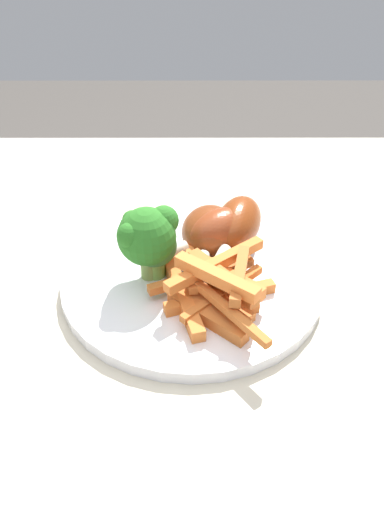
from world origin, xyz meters
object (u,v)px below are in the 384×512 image
object	(u,v)px
chicken_drumstick_near	(237,226)
carrot_fries_pile	(213,289)
broccoli_floret_front	(149,234)
chicken_drumstick_far	(209,233)
dinner_plate	(192,277)
broccoli_floret_middle	(155,246)
chicken_drumstick_extra	(216,233)
dining_table	(152,390)

from	to	relation	value
chicken_drumstick_near	carrot_fries_pile	bearing A→B (deg)	73.50
broccoli_floret_front	chicken_drumstick_far	xyz separation A→B (m)	(-0.06, -0.04, -0.03)
dinner_plate	chicken_drumstick_near	bearing A→B (deg)	-134.23
dinner_plate	broccoli_floret_middle	size ratio (longest dim) A/B	4.50
carrot_fries_pile	chicken_drumstick_extra	size ratio (longest dim) A/B	1.26
dinner_plate	broccoli_floret_front	bearing A→B (deg)	4.03
broccoli_floret_front	chicken_drumstick_near	size ratio (longest dim) A/B	0.59
dining_table	dinner_plate	size ratio (longest dim) A/B	5.00
chicken_drumstick_near	broccoli_floret_middle	bearing A→B (deg)	31.55
broccoli_floret_front	chicken_drumstick_far	world-z (taller)	broccoli_floret_front
broccoli_floret_front	broccoli_floret_middle	world-z (taller)	broccoli_floret_front
broccoli_floret_front	broccoli_floret_middle	xyz separation A→B (m)	(-0.00, -0.00, -0.01)
broccoli_floret_front	chicken_drumstick_extra	world-z (taller)	broccoli_floret_front
dining_table	broccoli_floret_middle	xyz separation A→B (m)	(-0.01, -0.05, 0.14)
dining_table	carrot_fries_pile	xyz separation A→B (m)	(-0.06, -0.01, 0.12)
dinner_plate	chicken_drumstick_far	bearing A→B (deg)	-114.60
carrot_fries_pile	chicken_drumstick_far	world-z (taller)	same
broccoli_floret_middle	chicken_drumstick_far	size ratio (longest dim) A/B	0.45
broccoli_floret_front	chicken_drumstick_far	distance (m)	0.07
dining_table	chicken_drumstick_near	bearing A→B (deg)	-130.78
broccoli_floret_middle	chicken_drumstick_far	world-z (taller)	broccoli_floret_middle
dinner_plate	chicken_drumstick_far	xyz separation A→B (m)	(-0.02, -0.04, 0.03)
carrot_fries_pile	chicken_drumstick_extra	distance (m)	0.08
dining_table	chicken_drumstick_near	xyz separation A→B (m)	(-0.09, -0.10, 0.13)
chicken_drumstick_far	dinner_plate	bearing A→B (deg)	65.40
dinner_plate	chicken_drumstick_far	size ratio (longest dim) A/B	2.03
dining_table	chicken_drumstick_extra	distance (m)	0.17
broccoli_floret_front	chicken_drumstick_near	world-z (taller)	broccoli_floret_front
chicken_drumstick_far	chicken_drumstick_near	bearing A→B (deg)	-160.68
broccoli_floret_front	chicken_drumstick_near	xyz separation A→B (m)	(-0.08, -0.05, -0.02)
broccoli_floret_front	carrot_fries_pile	bearing A→B (deg)	145.56
dinner_plate	broccoli_floret_middle	bearing A→B (deg)	4.15
broccoli_floret_middle	chicken_drumstick_far	xyz separation A→B (m)	(-0.05, -0.04, -0.01)
carrot_fries_pile	dinner_plate	bearing A→B (deg)	-66.22
broccoli_floret_front	carrot_fries_pile	world-z (taller)	broccoli_floret_front
chicken_drumstick_far	broccoli_floret_front	bearing A→B (deg)	34.97
broccoli_floret_middle	dining_table	bearing A→B (deg)	82.81
broccoli_floret_middle	chicken_drumstick_extra	size ratio (longest dim) A/B	0.49
dining_table	broccoli_floret_front	size ratio (longest dim) A/B	17.12
chicken_drumstick_near	chicken_drumstick_far	xyz separation A→B (m)	(0.03, 0.01, -0.00)
dining_table	chicken_drumstick_extra	size ratio (longest dim) A/B	11.04
chicken_drumstick_near	dinner_plate	bearing A→B (deg)	45.77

